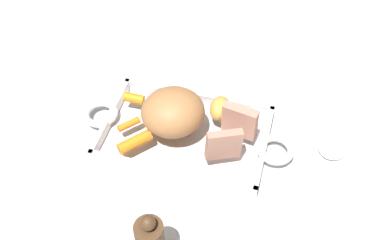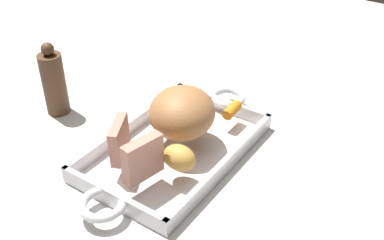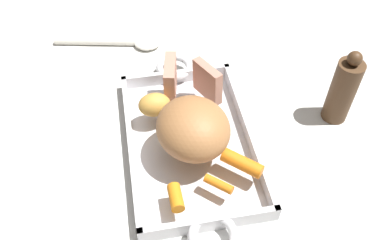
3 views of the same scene
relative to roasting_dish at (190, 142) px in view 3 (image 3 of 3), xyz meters
name	(u,v)px [view 3 (image 3 of 3)]	position (x,y,z in m)	size (l,w,h in m)	color
ground_plane	(191,145)	(0.00, 0.00, -0.01)	(1.96, 1.96, 0.00)	silver
roasting_dish	(190,142)	(0.00, 0.00, 0.00)	(0.45, 0.22, 0.03)	silver
pork_roast	(193,128)	(-0.02, 0.00, 0.06)	(0.13, 0.12, 0.09)	#A97041
roast_slice_outer	(170,79)	(0.11, 0.02, 0.06)	(0.02, 0.07, 0.07)	tan
roast_slice_thick	(207,81)	(0.09, -0.05, 0.06)	(0.02, 0.07, 0.07)	tan
baby_carrot_northeast	(176,197)	(-0.13, 0.04, 0.03)	(0.02, 0.02, 0.04)	orange
baby_carrot_long	(219,184)	(-0.11, -0.02, 0.03)	(0.01, 0.01, 0.05)	orange
baby_carrot_southeast	(242,163)	(-0.08, -0.07, 0.03)	(0.02, 0.02, 0.07)	orange
potato_corner	(154,105)	(0.06, 0.05, 0.04)	(0.06, 0.04, 0.04)	gold
serving_spoon	(123,42)	(0.31, 0.10, 0.00)	(0.08, 0.24, 0.02)	white
pepper_mill	(343,90)	(0.02, -0.28, 0.06)	(0.05, 0.05, 0.15)	#4C331E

